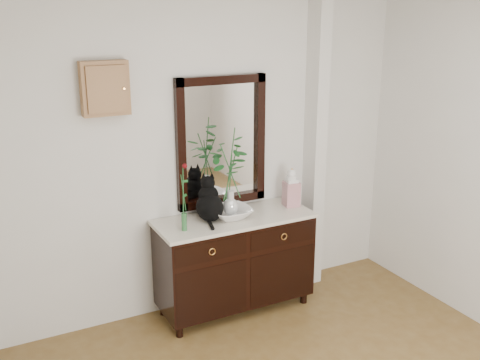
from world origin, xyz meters
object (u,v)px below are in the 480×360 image
cat (210,199)px  ginger_jar (291,187)px  sideboard (235,258)px  lotus_bowl (231,213)px

cat → ginger_jar: size_ratio=1.06×
sideboard → lotus_bowl: (-0.03, 0.01, 0.42)m
ginger_jar → cat: bearing=179.1°
sideboard → cat: 0.59m
sideboard → cat: size_ratio=3.67×
sideboard → ginger_jar: (0.57, 0.03, 0.55)m
lotus_bowl → ginger_jar: ginger_jar is taller
lotus_bowl → ginger_jar: (0.60, 0.02, 0.13)m
cat → lotus_bowl: cat is taller
sideboard → ginger_jar: 0.79m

